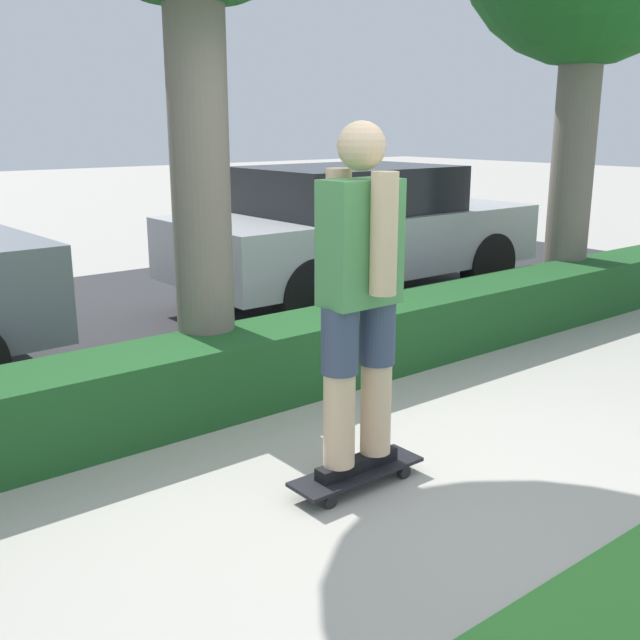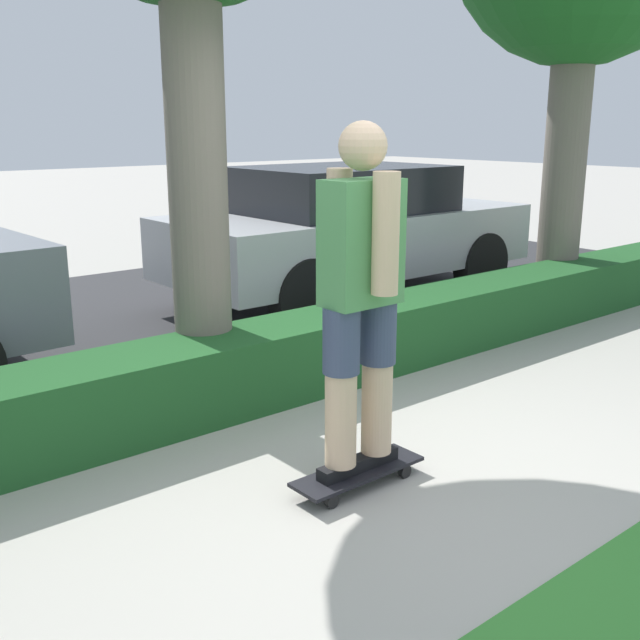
# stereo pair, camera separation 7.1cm
# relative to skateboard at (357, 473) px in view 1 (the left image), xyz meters

# --- Properties ---
(ground_plane) EXTENTS (60.00, 60.00, 0.00)m
(ground_plane) POSITION_rel_skateboard_xyz_m (0.14, -0.18, -0.08)
(ground_plane) COLOR #ADA89E
(street_asphalt) EXTENTS (15.92, 5.00, 0.01)m
(street_asphalt) POSITION_rel_skateboard_xyz_m (0.14, 4.02, -0.07)
(street_asphalt) COLOR #2D2D30
(street_asphalt) RESTS_ON ground_plane
(hedge_row) EXTENTS (15.92, 0.60, 0.52)m
(hedge_row) POSITION_rel_skateboard_xyz_m (0.14, 1.42, 0.18)
(hedge_row) COLOR #1E5123
(hedge_row) RESTS_ON ground_plane
(skateboard) EXTENTS (0.78, 0.24, 0.10)m
(skateboard) POSITION_rel_skateboard_xyz_m (0.00, 0.00, 0.00)
(skateboard) COLOR black
(skateboard) RESTS_ON ground_plane
(skater_person) EXTENTS (0.52, 0.47, 1.82)m
(skater_person) POSITION_rel_skateboard_xyz_m (0.00, -0.00, 0.99)
(skater_person) COLOR black
(skater_person) RESTS_ON skateboard
(parked_car_middle) EXTENTS (4.11, 1.83, 1.47)m
(parked_car_middle) POSITION_rel_skateboard_xyz_m (2.92, 3.37, 0.71)
(parked_car_middle) COLOR #B7B7BC
(parked_car_middle) RESTS_ON ground_plane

